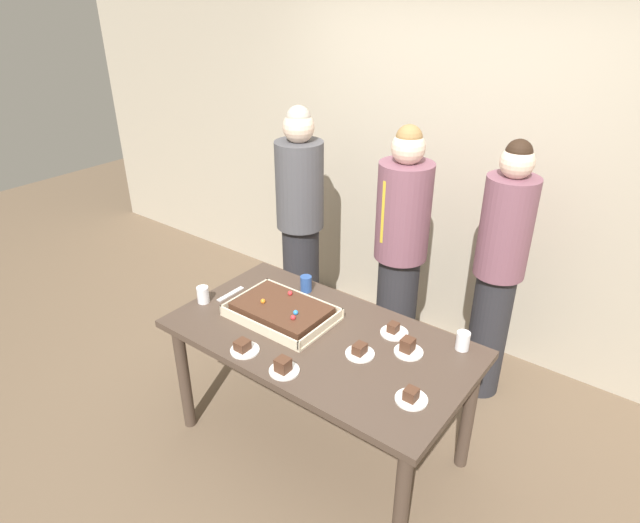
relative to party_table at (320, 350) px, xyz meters
name	(u,v)px	position (x,y,z in m)	size (l,w,h in m)	color
ground_plane	(320,442)	(0.00, 0.00, -0.68)	(12.00, 12.00, 0.00)	brown
interior_back_panel	(461,140)	(0.00, 1.60, 0.82)	(8.00, 0.12, 3.00)	#B2A893
party_table	(320,350)	(0.00, 0.00, 0.00)	(1.64, 0.89, 0.78)	#47382D
sheet_cake	(282,311)	(-0.28, 0.01, 0.13)	(0.58, 0.40, 0.10)	beige
plated_slice_near_left	(244,348)	(-0.23, -0.34, 0.12)	(0.15, 0.15, 0.06)	white
plated_slice_near_right	(411,397)	(0.63, -0.15, 0.12)	(0.15, 0.15, 0.07)	white
plated_slice_far_left	(360,351)	(0.26, -0.01, 0.12)	(0.15, 0.15, 0.06)	white
plated_slice_far_right	(408,348)	(0.45, 0.16, 0.12)	(0.15, 0.15, 0.08)	white
plated_slice_center_front	(394,331)	(0.30, 0.26, 0.11)	(0.15, 0.15, 0.06)	white
plated_slice_center_back	(284,367)	(0.04, -0.35, 0.12)	(0.15, 0.15, 0.08)	white
drink_cup_nearest	(463,341)	(0.65, 0.35, 0.15)	(0.07, 0.07, 0.10)	white
drink_cup_middle	(306,284)	(-0.35, 0.32, 0.15)	(0.07, 0.07, 0.10)	#2D5199
drink_cup_far_end	(203,295)	(-0.75, -0.14, 0.15)	(0.07, 0.07, 0.10)	white
cake_server_utensil	(231,294)	(-0.69, 0.01, 0.10)	(0.03, 0.20, 0.01)	silver
person_serving_front	(300,220)	(-0.89, 0.93, 0.22)	(0.35, 0.35, 1.73)	#28282D
person_green_shirt_behind	(498,271)	(0.56, 1.06, 0.22)	(0.30, 0.30, 1.71)	#28282D
person_striped_tie_right	(400,253)	(-0.04, 0.92, 0.22)	(0.34, 0.34, 1.73)	#28282D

